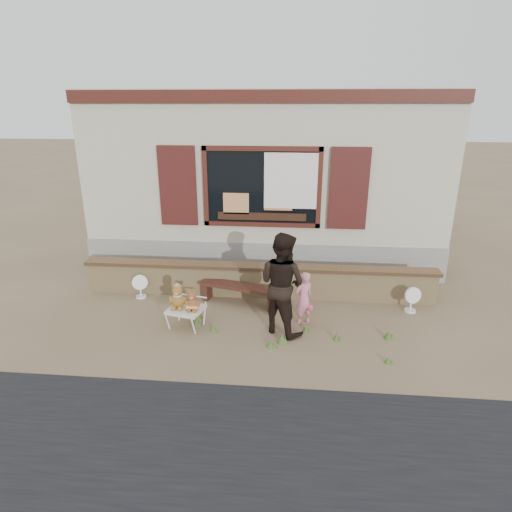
# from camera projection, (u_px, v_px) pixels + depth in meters

# --- Properties ---
(ground) EXTENTS (80.00, 80.00, 0.00)m
(ground) POSITION_uv_depth(u_px,v_px,m) (253.00, 318.00, 7.84)
(ground) COLOR brown
(ground) RESTS_ON ground
(shopfront) EXTENTS (8.04, 5.13, 4.00)m
(shopfront) POSITION_uv_depth(u_px,v_px,m) (269.00, 172.00, 11.37)
(shopfront) COLOR #BEB69A
(shopfront) RESTS_ON ground
(brick_wall) EXTENTS (7.10, 0.36, 0.67)m
(brick_wall) POSITION_uv_depth(u_px,v_px,m) (258.00, 280.00, 8.66)
(brick_wall) COLOR tan
(brick_wall) RESTS_ON ground
(bench) EXTENTS (1.58, 0.72, 0.40)m
(bench) POSITION_uv_depth(u_px,v_px,m) (239.00, 290.00, 8.32)
(bench) COLOR #361A13
(bench) RESTS_ON ground
(folding_chair) EXTENTS (0.68, 0.63, 0.36)m
(folding_chair) POSITION_uv_depth(u_px,v_px,m) (186.00, 310.00, 7.44)
(folding_chair) COLOR silver
(folding_chair) RESTS_ON ground
(teddy_bear_left) EXTENTS (0.37, 0.34, 0.44)m
(teddy_bear_left) POSITION_uv_depth(u_px,v_px,m) (178.00, 296.00, 7.39)
(teddy_bear_left) COLOR brown
(teddy_bear_left) RESTS_ON folding_chair
(teddy_bear_right) EXTENTS (0.32, 0.29, 0.37)m
(teddy_bear_right) POSITION_uv_depth(u_px,v_px,m) (193.00, 300.00, 7.32)
(teddy_bear_right) COLOR brown
(teddy_bear_right) RESTS_ON folding_chair
(child) EXTENTS (0.43, 0.39, 0.98)m
(child) POSITION_uv_depth(u_px,v_px,m) (304.00, 298.00, 7.50)
(child) COLOR pink
(child) RESTS_ON ground
(adult) EXTENTS (1.09, 1.04, 1.77)m
(adult) POSITION_uv_depth(u_px,v_px,m) (282.00, 283.00, 7.13)
(adult) COLOR black
(adult) RESTS_ON ground
(fan_left) EXTENTS (0.32, 0.21, 0.50)m
(fan_left) POSITION_uv_depth(u_px,v_px,m) (140.00, 286.00, 8.61)
(fan_left) COLOR white
(fan_left) RESTS_ON ground
(fan_right) EXTENTS (0.33, 0.21, 0.51)m
(fan_right) POSITION_uv_depth(u_px,v_px,m) (411.00, 299.00, 8.01)
(fan_right) COLOR white
(fan_right) RESTS_ON ground
(grass_tufts) EXTENTS (3.48, 1.33, 0.16)m
(grass_tufts) POSITION_uv_depth(u_px,v_px,m) (286.00, 334.00, 7.18)
(grass_tufts) COLOR #435F26
(grass_tufts) RESTS_ON ground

